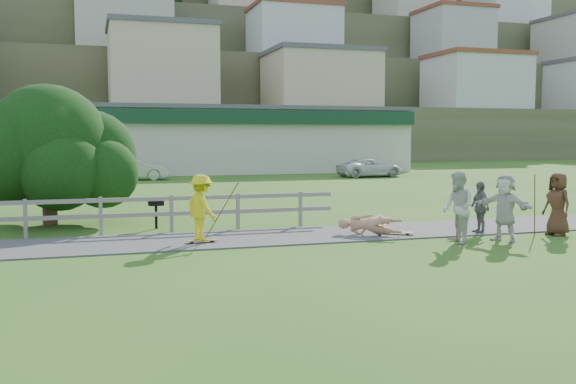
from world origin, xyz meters
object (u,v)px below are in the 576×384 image
Objects in this scene: car_white at (370,168)px; spectator_b at (480,208)px; spectator_c at (558,204)px; skater_rider at (201,211)px; skater_fallen at (370,225)px; spectator_d at (505,207)px; tree at (49,165)px; car_silver at (134,169)px; spectator_a at (458,208)px; bbq at (156,213)px.

spectator_b is at bearing 158.64° from car_white.
spectator_c reaches higher than spectator_b.
skater_rider is 0.97× the size of skater_fallen.
tree is at bearing -145.62° from spectator_d.
car_silver is (-7.94, 27.62, -0.19)m from spectator_d.
skater_fallen is 3.33m from spectator_b.
spectator_a is at bearing -128.98° from skater_rider.
tree is (-8.76, 5.17, 1.58)m from skater_fallen.
spectator_a is 0.42× the size of car_white.
skater_fallen is 1.00× the size of spectator_c.
spectator_b is 0.35× the size of car_silver.
spectator_c is 0.39× the size of car_white.
spectator_c is 28.98m from car_silver.
tree is (-4.01, 5.04, 1.04)m from skater_rider.
car_silver reaches higher than car_white.
spectator_c is at bearing -25.18° from tree.
spectator_d is (-2.06, -0.42, 0.02)m from spectator_c.
spectator_d is at bearing -35.39° from bbq.
spectator_b is 2.14m from spectator_c.
spectator_a is 8.93m from bbq.
spectator_b is at bearing -116.68° from skater_rider.
spectator_b is at bearing -156.61° from car_silver.
spectator_a is at bearing -100.03° from skater_fallen.
tree is at bearing -123.06° from spectator_c.
spectator_b is 0.85× the size of spectator_c.
skater_rider is 28.89m from car_white.
car_white is (5.86, 25.71, -0.26)m from spectator_c.
skater_fallen is at bearing -114.11° from skater_rider.
spectator_a is at bearing -160.41° from car_silver.
spectator_a is 27.71m from car_white.
spectator_a reaches higher than skater_rider.
tree reaches higher than skater_rider.
skater_fallen is 1.90× the size of bbq.
skater_fallen is 6.52m from bbq.
spectator_c is at bearing 67.57° from spectator_b.
bbq is (-10.80, 4.71, -0.43)m from spectator_c.
car_white is at bearing -55.70° from skater_rider.
spectator_b is at bearing 138.05° from spectator_a.
spectator_c is 26.37m from car_white.
car_silver is at bearing 170.83° from spectator_d.
spectator_d is at bearing -30.42° from tree.
tree is at bearing 15.97° from skater_rider.
spectator_d reaches higher than spectator_c.
skater_fallen is 10.29m from tree.
car_white reaches higher than bbq.
skater_rider is at bearing -90.39° from spectator_b.
bbq is (-0.80, -22.49, -0.25)m from car_silver.
skater_fallen is at bearing -145.28° from spectator_d.
spectator_c is at bearing 76.42° from spectator_d.
skater_fallen is 0.29× the size of tree.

